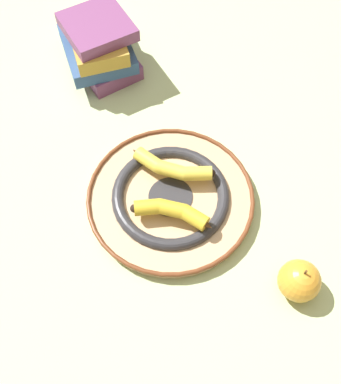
{
  "coord_description": "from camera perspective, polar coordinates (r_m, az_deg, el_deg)",
  "views": [
    {
      "loc": [
        -0.41,
        -0.23,
        0.84
      ],
      "look_at": [
        -0.01,
        -0.01,
        0.04
      ],
      "focal_mm": 42.0,
      "sensor_mm": 36.0,
      "label": 1
    }
  ],
  "objects": [
    {
      "name": "apple",
      "position": [
        0.88,
        16.02,
        -10.78
      ],
      "size": [
        0.08,
        0.08,
        0.09
      ],
      "color": "gold",
      "rests_on": "ground_plane"
    },
    {
      "name": "banana_b",
      "position": [
        0.94,
        0.01,
        3.14
      ],
      "size": [
        0.07,
        0.18,
        0.03
      ],
      "rotation": [
        0.0,
        0.0,
        -1.4
      ],
      "color": "yellow",
      "rests_on": "decorative_bowl"
    },
    {
      "name": "decorative_bowl",
      "position": [
        0.94,
        0.0,
        -0.71
      ],
      "size": [
        0.35,
        0.35,
        0.04
      ],
      "color": "tan",
      "rests_on": "ground_plane"
    },
    {
      "name": "ground_plane",
      "position": [
        0.96,
        -0.32,
        -0.77
      ],
      "size": [
        2.8,
        2.8,
        0.0
      ],
      "primitive_type": "plane",
      "color": "#B2C693"
    },
    {
      "name": "book_stack",
      "position": [
        1.16,
        -9.12,
        17.91
      ],
      "size": [
        0.25,
        0.25,
        0.15
      ],
      "rotation": [
        0.0,
        0.0,
        0.88
      ],
      "color": "#753D70",
      "rests_on": "ground_plane"
    },
    {
      "name": "banana_a",
      "position": [
        0.88,
        0.31,
        -2.49
      ],
      "size": [
        0.07,
        0.16,
        0.03
      ],
      "rotation": [
        0.0,
        0.0,
        1.82
      ],
      "color": "gold",
      "rests_on": "decorative_bowl"
    }
  ]
}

